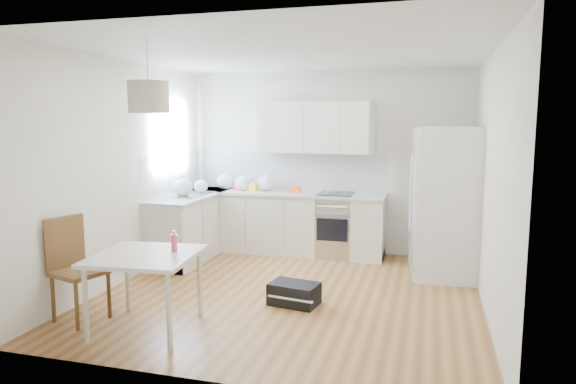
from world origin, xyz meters
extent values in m
plane|color=brown|center=(0.00, 0.00, 0.00)|extent=(4.20, 4.20, 0.00)
plane|color=white|center=(0.00, 0.00, 2.70)|extent=(4.20, 4.20, 0.00)
plane|color=white|center=(0.00, 2.10, 1.35)|extent=(4.20, 0.00, 4.20)
plane|color=white|center=(-2.10, 0.00, 1.35)|extent=(0.00, 4.20, 4.20)
plane|color=white|center=(2.10, 0.00, 1.35)|extent=(0.00, 4.20, 4.20)
cube|color=#BFE0F9|center=(-2.09, 1.15, 1.75)|extent=(0.02, 1.00, 1.00)
cube|color=beige|center=(-0.60, 1.80, 0.44)|extent=(3.00, 0.60, 0.88)
cube|color=beige|center=(-1.80, 1.20, 0.44)|extent=(0.60, 1.80, 0.88)
cube|color=#B3B5B8|center=(-0.60, 1.80, 0.90)|extent=(3.02, 0.64, 0.04)
cube|color=#B3B5B8|center=(-1.80, 1.20, 0.90)|extent=(0.64, 1.82, 0.04)
cube|color=silver|center=(-0.60, 2.09, 1.21)|extent=(3.00, 0.01, 0.58)
cube|color=silver|center=(-2.09, 1.20, 1.21)|extent=(0.01, 1.80, 0.58)
cube|color=beige|center=(-0.15, 1.94, 1.88)|extent=(1.70, 0.32, 0.75)
cube|color=beige|center=(-1.05, -1.33, 0.71)|extent=(1.02, 1.02, 0.04)
cylinder|color=beige|center=(-1.39, -1.76, 0.35)|extent=(0.05, 0.05, 0.69)
cylinder|color=beige|center=(-0.62, -1.68, 0.35)|extent=(0.05, 0.05, 0.69)
cylinder|color=beige|center=(-1.47, -0.98, 0.35)|extent=(0.05, 0.05, 0.69)
cylinder|color=beige|center=(-0.70, -0.90, 0.35)|extent=(0.05, 0.05, 0.69)
cylinder|color=#D83C61|center=(-0.82, -1.18, 0.83)|extent=(0.07, 0.07, 0.20)
cube|color=black|center=(0.13, -0.32, 0.12)|extent=(0.56, 0.42, 0.24)
cylinder|color=tan|center=(-0.97, -1.29, 2.18)|extent=(0.41, 0.41, 0.28)
ellipsoid|color=silver|center=(-1.55, 1.84, 1.04)|extent=(0.26, 0.22, 0.24)
ellipsoid|color=silver|center=(-1.23, 1.78, 1.03)|extent=(0.25, 0.21, 0.23)
ellipsoid|color=silver|center=(-0.88, 1.87, 1.04)|extent=(0.27, 0.23, 0.25)
ellipsoid|color=silver|center=(-1.75, 1.39, 1.01)|extent=(0.21, 0.18, 0.19)
ellipsoid|color=silver|center=(-1.84, 1.02, 1.04)|extent=(0.28, 0.24, 0.25)
cube|color=#FD4616|center=(-0.41, 1.79, 0.97)|extent=(0.14, 0.09, 0.10)
cube|color=yellow|center=(-1.10, 1.79, 0.98)|extent=(0.18, 0.13, 0.12)
cube|color=red|center=(-1.31, 1.83, 0.97)|extent=(0.16, 0.11, 0.10)
camera|label=1|loc=(1.50, -5.47, 1.96)|focal=32.00mm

